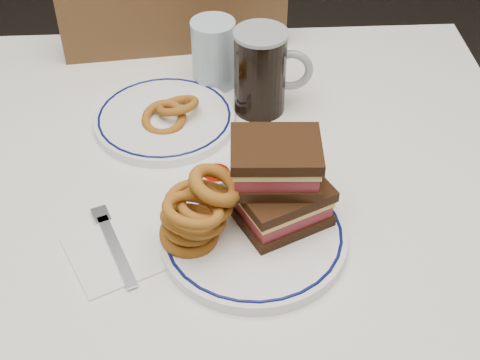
{
  "coord_description": "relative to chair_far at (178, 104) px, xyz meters",
  "views": [
    {
      "loc": [
        0.09,
        -0.86,
        1.48
      ],
      "look_at": [
        0.13,
        -0.15,
        0.83
      ],
      "focal_mm": 50.0,
      "sensor_mm": 36.0,
      "label": 1
    }
  ],
  "objects": [
    {
      "name": "main_plate",
      "position": [
        0.13,
        -0.66,
        0.23
      ],
      "size": [
        0.28,
        0.28,
        0.02
      ],
      "color": "white",
      "rests_on": "dining_table"
    },
    {
      "name": "onion_rings_main",
      "position": [
        0.05,
        -0.66,
        0.28
      ],
      "size": [
        0.13,
        0.13,
        0.12
      ],
      "color": "brown",
      "rests_on": "main_plate"
    },
    {
      "name": "reuben_sandwich",
      "position": [
        0.17,
        -0.63,
        0.3
      ],
      "size": [
        0.16,
        0.14,
        0.13
      ],
      "color": "black",
      "rests_on": "main_plate"
    },
    {
      "name": "beer_mug",
      "position": [
        0.17,
        -0.33,
        0.3
      ],
      "size": [
        0.14,
        0.09,
        0.16
      ],
      "color": "black",
      "rests_on": "dining_table"
    },
    {
      "name": "water_glass",
      "position": [
        0.09,
        -0.24,
        0.29
      ],
      "size": [
        0.08,
        0.08,
        0.13
      ],
      "primitive_type": "cylinder",
      "color": "#A4BFD4",
      "rests_on": "dining_table"
    },
    {
      "name": "chair_far",
      "position": [
        0.0,
        0.0,
        0.0
      ],
      "size": [
        0.49,
        0.49,
        0.98
      ],
      "color": "#402B14",
      "rests_on": "floor"
    },
    {
      "name": "ketchup_ramekin",
      "position": [
        0.08,
        -0.56,
        0.25
      ],
      "size": [
        0.05,
        0.05,
        0.03
      ],
      "color": "white",
      "rests_on": "main_plate"
    },
    {
      "name": "far_plate",
      "position": [
        -0.01,
        -0.37,
        0.23
      ],
      "size": [
        0.25,
        0.25,
        0.02
      ],
      "color": "white",
      "rests_on": "dining_table"
    },
    {
      "name": "onion_rings_far",
      "position": [
        0.01,
        -0.37,
        0.25
      ],
      "size": [
        0.11,
        0.1,
        0.06
      ],
      "color": "brown",
      "rests_on": "far_plate"
    },
    {
      "name": "dining_table",
      "position": [
        -0.01,
        -0.47,
        0.11
      ],
      "size": [
        1.27,
        0.87,
        0.75
      ],
      "color": "white",
      "rests_on": "floor"
    },
    {
      "name": "napkin_fork",
      "position": [
        -0.07,
        -0.67,
        0.22
      ],
      "size": [
        0.17,
        0.18,
        0.01
      ],
      "color": "white",
      "rests_on": "dining_table"
    }
  ]
}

